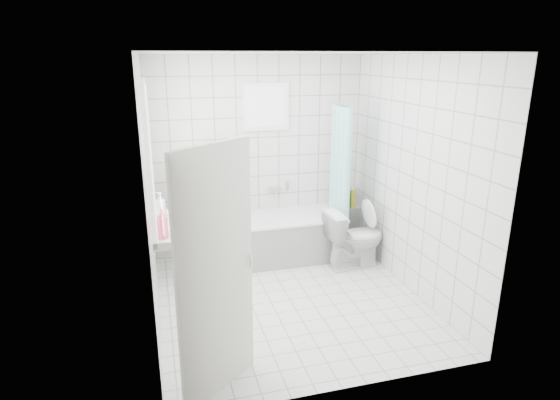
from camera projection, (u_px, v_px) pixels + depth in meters
name	position (u px, v px, depth m)	size (l,w,h in m)	color
ground	(290.00, 300.00, 5.16)	(3.00, 3.00, 0.00)	white
ceiling	(292.00, 53.00, 4.39)	(3.00, 3.00, 0.00)	white
wall_back	(258.00, 157.00, 6.16)	(2.80, 0.02, 2.60)	white
wall_front	(350.00, 239.00, 3.39)	(2.80, 0.02, 2.60)	white
wall_left	(149.00, 197.00, 4.42)	(0.02, 3.00, 2.60)	white
wall_right	(413.00, 177.00, 5.13)	(0.02, 3.00, 2.60)	white
window_left	(151.00, 159.00, 4.62)	(0.01, 0.90, 1.40)	white
window_back	(266.00, 107.00, 5.95)	(0.50, 0.01, 0.50)	white
window_sill	(161.00, 228.00, 4.85)	(0.18, 1.02, 0.08)	white
door	(216.00, 276.00, 3.50)	(0.04, 0.80, 2.00)	silver
bathtub	(273.00, 238.00, 6.13)	(1.81, 0.77, 0.58)	white
partition_wall	(197.00, 212.00, 5.71)	(0.15, 0.85, 1.50)	white
tiled_ledge	(347.00, 225.00, 6.66)	(0.40, 0.24, 0.55)	white
toilet	(354.00, 238.00, 5.88)	(0.43, 0.75, 0.76)	white
curtain_rod	(339.00, 104.00, 5.82)	(0.02, 0.02, 0.80)	silver
shower_curtain	(340.00, 177.00, 5.97)	(0.14, 0.48, 1.78)	#48D5CB
tub_faucet	(274.00, 190.00, 6.30)	(0.18, 0.06, 0.06)	silver
sill_bottles	(161.00, 215.00, 4.75)	(0.18, 0.81, 0.30)	#FF637B
ledge_bottles	(350.00, 199.00, 6.50)	(0.13, 0.16, 0.26)	green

